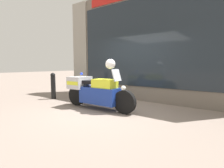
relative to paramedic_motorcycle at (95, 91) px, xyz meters
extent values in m
plane|color=gray|center=(0.38, 0.05, -0.55)|extent=(60.00, 60.00, 0.00)
cube|color=#6B6056|center=(0.38, 2.05, 1.53)|extent=(6.78, 0.40, 4.16)
cube|color=gray|center=(-2.58, 2.08, 1.53)|extent=(0.86, 0.55, 4.16)
cube|color=#1E262D|center=(0.77, 1.84, 1.58)|extent=(5.70, 0.02, 3.16)
cube|color=slate|center=(0.73, 2.06, -0.28)|extent=(5.48, 0.30, 0.55)
cube|color=silver|center=(0.73, 2.20, 0.72)|extent=(5.48, 0.02, 1.48)
cube|color=beige|center=(0.73, 2.06, 1.45)|extent=(5.48, 0.30, 0.02)
cube|color=black|center=(-1.00, 2.06, 1.49)|extent=(0.18, 0.04, 0.05)
cube|color=maroon|center=(0.73, 2.06, 1.49)|extent=(0.18, 0.04, 0.05)
cube|color=#195623|center=(2.47, 2.06, 1.49)|extent=(0.18, 0.04, 0.05)
cube|color=#2D8E42|center=(-0.99, 1.99, 0.13)|extent=(0.19, 0.02, 0.27)
cube|color=white|center=(0.73, 1.99, 0.13)|extent=(0.19, 0.03, 0.27)
cube|color=orange|center=(2.46, 1.99, 0.13)|extent=(0.19, 0.03, 0.27)
cylinder|color=black|center=(1.06, 0.04, -0.23)|extent=(0.66, 0.17, 0.65)
cylinder|color=black|center=(-0.77, -0.03, -0.23)|extent=(0.66, 0.17, 0.65)
cube|color=navy|center=(0.19, 0.01, -0.13)|extent=(1.26, 0.53, 0.49)
cube|color=yellow|center=(0.38, 0.02, 0.23)|extent=(0.70, 0.46, 0.28)
cube|color=black|center=(-0.09, 0.00, 0.26)|extent=(0.74, 0.39, 0.10)
cube|color=#B7B7BC|center=(-0.63, -0.03, 0.22)|extent=(0.57, 0.67, 0.38)
cube|color=yellow|center=(-0.63, -0.03, 0.22)|extent=(0.51, 0.68, 0.11)
cube|color=#B2BCC6|center=(0.79, 0.03, 0.50)|extent=(0.14, 0.34, 0.34)
sphere|color=white|center=(1.02, 0.04, 0.15)|extent=(0.14, 0.14, 0.14)
sphere|color=blue|center=(-0.54, -0.02, 0.50)|extent=(0.09, 0.09, 0.09)
sphere|color=white|center=(0.59, 0.02, 0.81)|extent=(0.28, 0.28, 0.28)
cylinder|color=black|center=(-2.34, 0.15, -0.11)|extent=(0.18, 0.18, 0.88)
sphere|color=black|center=(-2.34, 0.15, 0.39)|extent=(0.19, 0.19, 0.19)
camera|label=1|loc=(3.59, -3.91, 0.78)|focal=28.00mm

